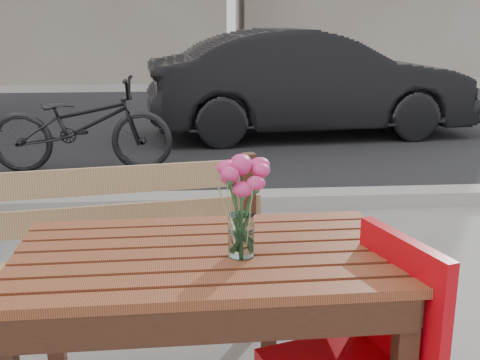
% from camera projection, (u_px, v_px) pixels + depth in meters
% --- Properties ---
extents(street, '(30.00, 8.12, 0.12)m').
position_uv_depth(street, '(179.00, 151.00, 6.88)').
color(street, black).
rests_on(street, ground).
extents(main_table, '(1.27, 0.76, 0.77)m').
position_uv_depth(main_table, '(206.00, 287.00, 2.01)').
color(main_table, '#5C2818').
rests_on(main_table, ground).
extents(main_bench, '(1.58, 0.68, 0.95)m').
position_uv_depth(main_bench, '(95.00, 246.00, 2.56)').
color(main_bench, olive).
rests_on(main_bench, ground).
extents(red_chair, '(0.54, 0.54, 0.87)m').
position_uv_depth(red_chair, '(368.00, 351.00, 1.89)').
color(red_chair, red).
rests_on(red_chair, ground).
extents(main_vase, '(0.18, 0.18, 0.33)m').
position_uv_depth(main_vase, '(241.00, 195.00, 1.89)').
color(main_vase, white).
rests_on(main_vase, main_table).
extents(parked_car, '(4.28, 1.85, 1.37)m').
position_uv_depth(parked_car, '(309.00, 83.00, 7.80)').
color(parked_car, black).
rests_on(parked_car, ground).
extents(bicycle, '(1.81, 0.65, 0.95)m').
position_uv_depth(bicycle, '(81.00, 125.00, 6.00)').
color(bicycle, black).
rests_on(bicycle, ground).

